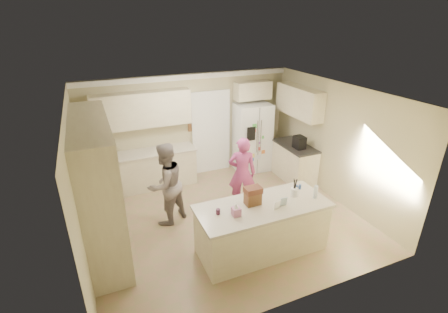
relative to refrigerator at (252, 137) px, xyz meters
name	(u,v)px	position (x,y,z in m)	size (l,w,h in m)	color
floor	(226,219)	(-1.58, -1.95, -0.91)	(5.20, 4.60, 0.02)	#917457
ceiling	(227,93)	(-1.58, -1.95, 1.71)	(5.20, 4.60, 0.02)	white
wall_back	(190,126)	(-1.58, 0.36, 0.40)	(5.20, 0.02, 2.60)	#BEB589
wall_front	(297,230)	(-1.58, -4.26, 0.40)	(5.20, 0.02, 2.60)	#BEB589
wall_left	(78,188)	(-4.19, -1.95, 0.40)	(0.02, 4.60, 2.60)	#BEB589
wall_right	(336,142)	(1.03, -1.95, 0.40)	(0.02, 4.60, 2.60)	#BEB589
crown_back	(188,77)	(-1.58, 0.31, 1.63)	(5.20, 0.08, 0.12)	white
pantry_bank	(99,186)	(-3.88, -1.75, 0.28)	(0.60, 2.60, 2.35)	beige
back_base_cab	(149,170)	(-2.73, 0.05, -0.46)	(2.20, 0.60, 0.88)	beige
back_countertop	(148,153)	(-2.73, 0.04, 0.00)	(2.24, 0.63, 0.04)	beige
back_upper_cab	(142,110)	(-2.73, 0.17, 1.00)	(2.20, 0.35, 0.80)	beige
doorway_opening	(211,133)	(-1.03, 0.33, 0.15)	(0.90, 0.06, 2.10)	black
doorway_casing	(211,134)	(-1.03, 0.29, 0.15)	(1.02, 0.03, 2.22)	white
wall_frame_upper	(191,117)	(-1.56, 0.32, 0.65)	(0.15, 0.02, 0.20)	brown
wall_frame_lower	(191,128)	(-1.56, 0.32, 0.38)	(0.15, 0.02, 0.20)	brown
refrigerator	(252,137)	(0.00, 0.00, 0.00)	(0.90, 0.70, 1.80)	white
fridge_seam	(258,142)	(0.00, -0.35, 0.00)	(0.01, 0.02, 1.78)	gray
fridge_dispenser	(251,134)	(-0.22, -0.37, 0.25)	(0.22, 0.03, 0.35)	black
fridge_handle_l	(257,137)	(-0.05, -0.37, 0.15)	(0.02, 0.02, 0.85)	silver
fridge_handle_r	(261,136)	(0.05, -0.37, 0.15)	(0.02, 0.02, 0.85)	silver
over_fridge_cab	(253,90)	(0.07, 0.17, 1.20)	(0.95, 0.35, 0.45)	beige
right_base_cab	(294,163)	(0.72, -0.95, -0.46)	(0.60, 1.20, 0.88)	beige
right_countertop	(295,146)	(0.71, -0.95, 0.00)	(0.63, 1.24, 0.04)	#2D2B28
right_upper_cab	(299,102)	(0.84, -0.75, 1.05)	(0.35, 1.50, 0.70)	beige
coffee_maker	(299,142)	(0.67, -1.15, 0.17)	(0.22, 0.28, 0.30)	black
island_base	(262,229)	(-1.38, -3.05, -0.46)	(2.20, 0.90, 0.88)	beige
island_top	(263,206)	(-1.38, -3.05, 0.00)	(2.28, 0.96, 0.05)	beige
utensil_crock	(294,192)	(-0.73, -3.00, 0.10)	(0.13, 0.13, 0.15)	white
tissue_box	(236,212)	(-1.93, -3.15, 0.10)	(0.13, 0.13, 0.14)	#C573A2
tissue_plume	(236,206)	(-1.93, -3.15, 0.20)	(0.08, 0.08, 0.08)	white
dollhouse_body	(253,198)	(-1.53, -2.95, 0.14)	(0.26, 0.18, 0.22)	brown
dollhouse_roof	(253,190)	(-1.53, -2.95, 0.30)	(0.28, 0.20, 0.10)	#592D1E
jam_jar	(218,212)	(-2.18, -3.00, 0.07)	(0.07, 0.07, 0.09)	#59263F
greeting_card_a	(277,205)	(-1.23, -3.25, 0.11)	(0.12, 0.01, 0.16)	white
greeting_card_b	(284,202)	(-1.08, -3.20, 0.11)	(0.12, 0.01, 0.16)	silver
water_bottle	(316,192)	(-0.43, -3.20, 0.14)	(0.07, 0.07, 0.24)	silver
shaker_salt	(297,187)	(-0.56, -2.83, 0.07)	(0.05, 0.05, 0.09)	#335494
shaker_pepper	(300,187)	(-0.49, -2.83, 0.07)	(0.05, 0.05, 0.09)	#335494
teen_boy	(166,184)	(-2.69, -1.54, -0.06)	(0.82, 0.64, 1.68)	gray
teen_girl	(242,173)	(-1.07, -1.61, -0.10)	(0.58, 0.38, 1.60)	#BD4790
fridge_magnets	(258,142)	(0.00, -0.36, 0.00)	(0.76, 0.02, 1.44)	tan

